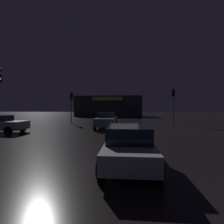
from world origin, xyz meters
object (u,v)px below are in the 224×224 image
Objects in this scene: traffic_signal_main at (71,101)px; traffic_signal_cross_right at (173,97)px; car_crossing at (129,144)px; car_far at (106,120)px; store_building at (109,106)px.

traffic_signal_main is 0.92× the size of traffic_signal_cross_right.
car_crossing is at bearing -110.52° from traffic_signal_cross_right.
traffic_signal_main is 7.41m from car_far.
car_crossing is (4.41, -34.68, -1.65)m from store_building.
traffic_signal_cross_right is 1.05× the size of car_far.
store_building is at bearing 117.20° from traffic_signal_cross_right.
car_far is at bearing 101.42° from car_crossing.
car_crossing is (2.12, -10.52, -0.09)m from car_far.
store_building is 35.00m from car_crossing.
store_building is 24.32m from car_far.
traffic_signal_main is 0.96× the size of car_far.
store_building is 19.60m from traffic_signal_main.
car_crossing is at bearing -82.75° from store_building.
store_building is 22.04m from traffic_signal_cross_right.
store_building reaches higher than traffic_signal_cross_right.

